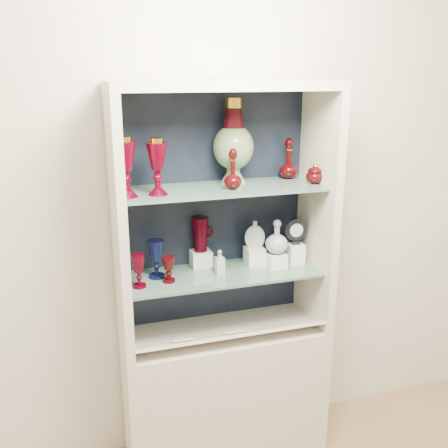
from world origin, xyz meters
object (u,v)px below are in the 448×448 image
object	(u,v)px
pedestal_lamp_left	(126,167)
clear_round_decanter	(277,238)
ruby_pitcher	(200,234)
flat_flask	(255,234)
enamel_urn	(233,141)
lidded_bowl	(315,174)
cameo_medallion	(296,231)
ruby_decanter_b	(289,157)
ruby_goblet_small	(169,269)
cobalt_goblet	(156,259)
pedestal_lamp_right	(157,167)
clear_square_bottle	(220,262)
ruby_goblet_tall	(139,271)
ruby_decanter_a	(233,167)

from	to	relation	value
pedestal_lamp_left	clear_round_decanter	size ratio (longest dim) A/B	1.54
ruby_pitcher	flat_flask	xyz separation A→B (m)	(0.26, -0.06, -0.01)
enamel_urn	clear_round_decanter	bearing A→B (deg)	-25.04
lidded_bowl	cameo_medallion	distance (m)	0.31
ruby_decanter_b	ruby_goblet_small	bearing A→B (deg)	-168.34
enamel_urn	cobalt_goblet	xyz separation A→B (m)	(-0.39, -0.05, -0.53)
pedestal_lamp_right	cameo_medallion	xyz separation A→B (m)	(0.70, 0.08, -0.37)
ruby_decanter_b	cobalt_goblet	bearing A→B (deg)	-174.79
flat_flask	pedestal_lamp_left	bearing A→B (deg)	-153.37
lidded_bowl	ruby_goblet_small	bearing A→B (deg)	178.82
lidded_bowl	clear_square_bottle	xyz separation A→B (m)	(-0.46, 0.04, -0.41)
enamel_urn	clear_square_bottle	xyz separation A→B (m)	(-0.10, -0.09, -0.56)
ruby_goblet_tall	flat_flask	distance (m)	0.61
ruby_decanter_b	ruby_goblet_tall	distance (m)	0.91
ruby_pitcher	flat_flask	world-z (taller)	ruby_pitcher
ruby_goblet_small	ruby_decanter_b	bearing A→B (deg)	11.66
enamel_urn	ruby_pitcher	world-z (taller)	enamel_urn
ruby_goblet_small	cobalt_goblet	bearing A→B (deg)	122.19
ruby_goblet_small	clear_square_bottle	world-z (taller)	ruby_goblet_small
pedestal_lamp_left	flat_flask	distance (m)	0.74
cobalt_goblet	ruby_goblet_tall	xyz separation A→B (m)	(-0.09, -0.09, -0.01)
enamel_urn	pedestal_lamp_right	bearing A→B (deg)	-160.06
clear_square_bottle	cobalt_goblet	bearing A→B (deg)	171.53
ruby_decanter_a	ruby_goblet_tall	size ratio (longest dim) A/B	1.34
lidded_bowl	clear_round_decanter	xyz separation A→B (m)	(-0.17, 0.04, -0.32)
cobalt_goblet	ruby_goblet_tall	size ratio (longest dim) A/B	1.19
ruby_goblet_tall	clear_square_bottle	size ratio (longest dim) A/B	1.27
lidded_bowl	clear_round_decanter	size ratio (longest dim) A/B	0.58
cobalt_goblet	ruby_goblet_small	xyz separation A→B (m)	(0.04, -0.07, -0.03)
ruby_decanter_b	lidded_bowl	xyz separation A→B (m)	(0.07, -0.15, -0.06)
cameo_medallion	enamel_urn	bearing A→B (deg)	171.96
ruby_decanter_b	clear_square_bottle	bearing A→B (deg)	-164.68
cobalt_goblet	clear_square_bottle	xyz separation A→B (m)	(0.30, -0.04, -0.03)
pedestal_lamp_left	flat_flask	world-z (taller)	pedestal_lamp_left
pedestal_lamp_left	cameo_medallion	distance (m)	0.91
ruby_decanter_b	ruby_pitcher	distance (m)	0.58
ruby_decanter_b	pedestal_lamp_right	bearing A→B (deg)	-167.29
enamel_urn	clear_round_decanter	distance (m)	0.51
pedestal_lamp_right	ruby_decanter_a	size ratio (longest dim) A/B	1.18
clear_round_decanter	ruby_goblet_small	bearing A→B (deg)	-177.05
ruby_decanter_b	ruby_goblet_tall	bearing A→B (deg)	-169.11
pedestal_lamp_right	flat_flask	distance (m)	0.63
pedestal_lamp_left	ruby_decanter_b	distance (m)	0.83
cobalt_goblet	cameo_medallion	size ratio (longest dim) A/B	1.35
cobalt_goblet	clear_round_decanter	size ratio (longest dim) A/B	1.10
flat_flask	lidded_bowl	bearing A→B (deg)	-6.25
ruby_decanter_a	lidded_bowl	world-z (taller)	ruby_decanter_a
enamel_urn	pedestal_lamp_left	bearing A→B (deg)	-164.35
cobalt_goblet	ruby_goblet_tall	bearing A→B (deg)	-137.25
pedestal_lamp_right	ruby_pitcher	xyz separation A→B (m)	(0.23, 0.17, -0.38)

